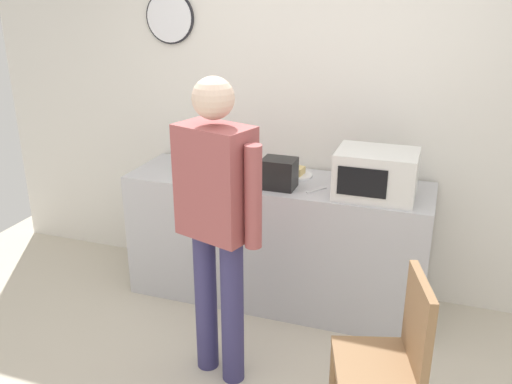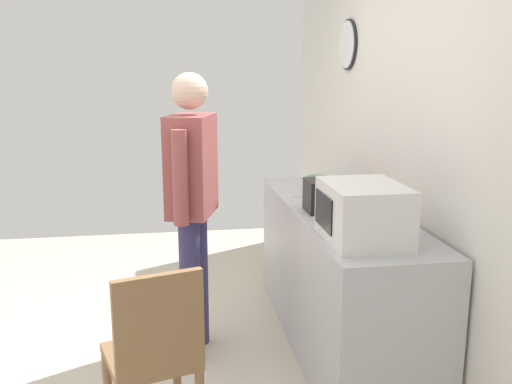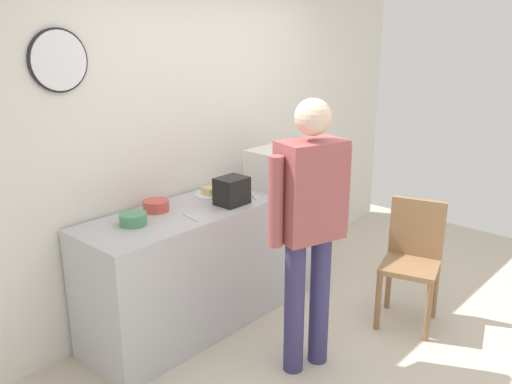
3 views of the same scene
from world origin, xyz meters
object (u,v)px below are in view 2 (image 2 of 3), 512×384
object	(u,v)px
cereal_bowl	(318,182)
sandwich_plate	(364,208)
microwave	(363,213)
salad_bowl	(343,189)
fork_utensil	(304,197)
spoon_utensil	(336,221)
wooden_chair	(155,353)
person_standing	(192,193)
toaster	(321,196)

from	to	relation	value
cereal_bowl	sandwich_plate	bearing A→B (deg)	6.09
microwave	sandwich_plate	xyz separation A→B (m)	(-0.58, 0.21, -0.13)
sandwich_plate	salad_bowl	bearing A→B (deg)	177.00
salad_bowl	fork_utensil	distance (m)	0.30
spoon_utensil	wooden_chair	xyz separation A→B (m)	(0.64, -1.04, -0.41)
fork_utensil	person_standing	size ratio (longest dim) A/B	0.10
salad_bowl	fork_utensil	bearing A→B (deg)	-78.15
salad_bowl	toaster	bearing A→B (deg)	-32.20
microwave	sandwich_plate	world-z (taller)	microwave
fork_utensil	spoon_utensil	distance (m)	0.65
salad_bowl	cereal_bowl	xyz separation A→B (m)	(-0.27, -0.11, -0.00)
cereal_bowl	person_standing	xyz separation A→B (m)	(0.62, -0.97, 0.08)
microwave	cereal_bowl	distance (m)	1.37
fork_utensil	wooden_chair	size ratio (longest dim) A/B	0.18
sandwich_plate	cereal_bowl	bearing A→B (deg)	-173.91
sandwich_plate	toaster	size ratio (longest dim) A/B	1.10
sandwich_plate	wooden_chair	xyz separation A→B (m)	(0.85, -1.28, -0.43)
sandwich_plate	person_standing	size ratio (longest dim) A/B	0.14
sandwich_plate	spoon_utensil	xyz separation A→B (m)	(0.21, -0.24, -0.02)
microwave	wooden_chair	bearing A→B (deg)	-76.16
sandwich_plate	microwave	bearing A→B (deg)	-20.11
microwave	fork_utensil	bearing A→B (deg)	-176.85
toaster	fork_utensil	world-z (taller)	toaster
cereal_bowl	fork_utensil	xyz separation A→B (m)	(0.33, -0.19, -0.03)
microwave	fork_utensil	world-z (taller)	microwave
fork_utensil	person_standing	bearing A→B (deg)	-70.04
salad_bowl	toaster	distance (m)	0.55
fork_utensil	spoon_utensil	size ratio (longest dim) A/B	1.00
sandwich_plate	spoon_utensil	world-z (taller)	sandwich_plate
cereal_bowl	spoon_utensil	bearing A→B (deg)	-9.09
microwave	toaster	world-z (taller)	microwave
spoon_utensil	sandwich_plate	bearing A→B (deg)	131.05
microwave	fork_utensil	distance (m)	1.04
wooden_chair	person_standing	bearing A→B (deg)	167.21
wooden_chair	fork_utensil	bearing A→B (deg)	141.90
person_standing	toaster	bearing A→B (deg)	81.58
spoon_utensil	person_standing	bearing A→B (deg)	-114.36
microwave	sandwich_plate	bearing A→B (deg)	159.89
microwave	fork_utensil	xyz separation A→B (m)	(-1.02, -0.06, -0.15)
toaster	spoon_utensil	size ratio (longest dim) A/B	1.29
cereal_bowl	person_standing	distance (m)	1.15
salad_bowl	fork_utensil	size ratio (longest dim) A/B	1.08
person_standing	salad_bowl	bearing A→B (deg)	107.80
person_standing	wooden_chair	bearing A→B (deg)	-12.79
salad_bowl	spoon_utensil	xyz separation A→B (m)	(0.71, -0.27, -0.03)
wooden_chair	sandwich_plate	bearing A→B (deg)	123.47
sandwich_plate	cereal_bowl	world-z (taller)	cereal_bowl
cereal_bowl	toaster	xyz separation A→B (m)	(0.73, -0.18, 0.06)
toaster	person_standing	distance (m)	0.80
microwave	spoon_utensil	xyz separation A→B (m)	(-0.37, -0.03, -0.15)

